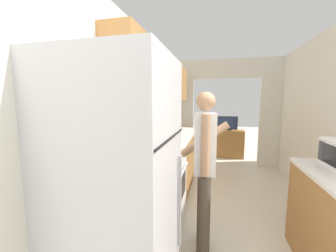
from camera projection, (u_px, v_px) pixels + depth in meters
wall_left at (143, 104)px, 2.77m from camera, size 0.38×6.80×2.50m
wall_far_with_doorway at (225, 105)px, 4.87m from camera, size 2.82×0.06×2.50m
counter_left at (174, 162)px, 3.65m from camera, size 0.62×3.19×0.93m
refrigerator at (118, 192)px, 1.43m from camera, size 0.77×0.76×1.83m
range_oven at (158, 185)px, 2.64m from camera, size 0.66×0.76×1.07m
person at (204, 168)px, 2.07m from camera, size 0.53×0.40×1.63m
tv_cabinet at (227, 143)px, 5.66m from camera, size 0.89×0.42×0.75m
television at (227, 123)px, 5.55m from camera, size 0.52×0.16×0.37m
knife at (165, 140)px, 3.19m from camera, size 0.16×0.30×0.02m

